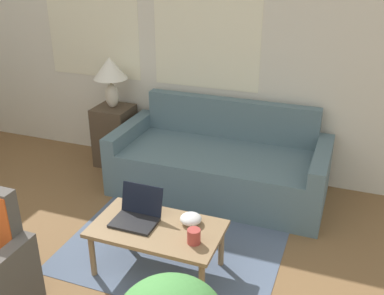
# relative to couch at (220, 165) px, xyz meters

# --- Properties ---
(wall_back) EXTENTS (6.16, 0.06, 2.60)m
(wall_back) POSITION_rel_couch_xyz_m (-0.88, 0.47, 1.04)
(wall_back) COLOR silver
(wall_back) RESTS_ON ground_plane
(rug) EXTENTS (1.70, 1.99, 0.01)m
(rug) POSITION_rel_couch_xyz_m (-0.07, -0.70, -0.26)
(rug) COLOR slate
(rug) RESTS_ON ground_plane
(couch) EXTENTS (2.04, 0.90, 0.84)m
(couch) POSITION_rel_couch_xyz_m (0.00, 0.00, 0.00)
(couch) COLOR slate
(couch) RESTS_ON ground_plane
(side_table) EXTENTS (0.38, 0.38, 0.66)m
(side_table) POSITION_rel_couch_xyz_m (-1.26, 0.17, 0.06)
(side_table) COLOR #4C3D2D
(side_table) RESTS_ON ground_plane
(table_lamp) EXTENTS (0.36, 0.36, 0.54)m
(table_lamp) POSITION_rel_couch_xyz_m (-1.26, 0.17, 0.77)
(table_lamp) COLOR beige
(table_lamp) RESTS_ON side_table
(coffee_table) EXTENTS (0.95, 0.54, 0.38)m
(coffee_table) POSITION_rel_couch_xyz_m (-0.07, -1.33, 0.07)
(coffee_table) COLOR #8E704C
(coffee_table) RESTS_ON ground_plane
(laptop) EXTENTS (0.33, 0.29, 0.24)m
(laptop) POSITION_rel_couch_xyz_m (-0.24, -1.30, 0.17)
(laptop) COLOR black
(laptop) RESTS_ON coffee_table
(cup_navy) EXTENTS (0.09, 0.09, 0.11)m
(cup_navy) POSITION_rel_couch_xyz_m (0.25, -1.41, 0.17)
(cup_navy) COLOR #B23D38
(cup_navy) RESTS_ON coffee_table
(snack_bowl) EXTENTS (0.16, 0.16, 0.08)m
(snack_bowl) POSITION_rel_couch_xyz_m (0.15, -1.20, 0.15)
(snack_bowl) COLOR white
(snack_bowl) RESTS_ON coffee_table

